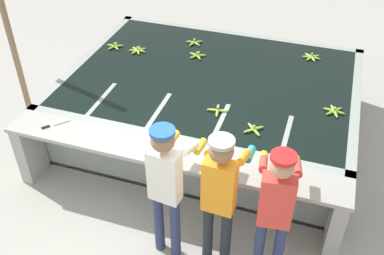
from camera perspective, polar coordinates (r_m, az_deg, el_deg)
The scene contains 17 objects.
ground_plane at distance 5.58m, azimuth -3.58°, elevation -11.66°, with size 80.00×80.00×0.00m, color #A3A099.
wash_tank at distance 6.67m, azimuth 2.36°, elevation 3.07°, with size 4.08×3.04×0.90m.
work_ledge at distance 5.27m, azimuth -2.95°, elevation -5.43°, with size 4.08×0.45×0.90m.
worker_0 at distance 4.52m, azimuth -3.28°, elevation -6.79°, with size 0.46×0.74×1.74m.
worker_1 at distance 4.42m, azimuth 3.57°, elevation -8.10°, with size 0.42×0.73×1.74m.
worker_2 at distance 4.39m, azimuth 10.55°, elevation -9.73°, with size 0.46×0.74×1.70m.
banana_bunch_floating_0 at distance 7.30m, azimuth -9.78°, elevation 10.14°, with size 0.27×0.28×0.08m.
banana_bunch_floating_1 at distance 7.13m, azimuth -6.92°, elevation 9.72°, with size 0.28×0.28×0.08m.
banana_bunch_floating_2 at distance 5.44m, azimuth 7.85°, elevation -0.23°, with size 0.23×0.23×0.08m.
banana_bunch_floating_3 at distance 5.97m, azimuth 17.61°, elevation 2.01°, with size 0.28×0.27×0.08m.
banana_bunch_floating_4 at distance 5.71m, azimuth 3.27°, elevation 2.21°, with size 0.28×0.28×0.08m.
banana_bunch_floating_5 at distance 6.94m, azimuth 0.67°, elevation 9.16°, with size 0.28×0.27×0.08m.
banana_bunch_floating_6 at distance 7.32m, azimuth 0.31°, elevation 10.76°, with size 0.27×0.28×0.08m.
banana_bunch_floating_7 at distance 7.13m, azimuth 14.94°, elevation 8.66°, with size 0.28×0.27×0.08m.
knife_0 at distance 5.72m, azimuth -17.44°, elevation 0.28°, with size 0.25×0.28×0.02m.
knife_1 at distance 5.05m, azimuth -3.33°, elevation -3.45°, with size 0.24×0.29×0.02m.
support_post_left at distance 6.96m, azimuth -22.61°, elevation 12.62°, with size 0.09×0.09×3.20m.
Camera 1 is at (1.47, -3.34, 4.23)m, focal length 42.00 mm.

